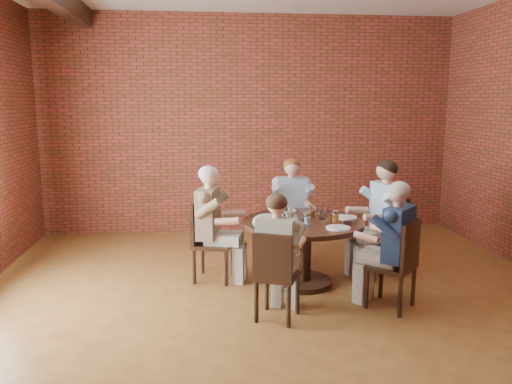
{
  "coord_description": "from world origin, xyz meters",
  "views": [
    {
      "loc": [
        -0.79,
        -4.42,
        2.07
      ],
      "look_at": [
        -0.18,
        1.0,
        1.08
      ],
      "focal_mm": 35.0,
      "sensor_mm": 36.0,
      "label": 1
    }
  ],
  "objects": [
    {
      "name": "floor",
      "position": [
        0.0,
        0.0,
        0.0
      ],
      "size": [
        7.0,
        7.0,
        0.0
      ],
      "primitive_type": "plane",
      "color": "olive",
      "rests_on": "ground"
    },
    {
      "name": "wall_back",
      "position": [
        0.0,
        3.5,
        1.7
      ],
      "size": [
        7.0,
        0.0,
        7.0
      ],
      "primitive_type": "plane",
      "rotation": [
        1.57,
        0.0,
        0.0
      ],
      "color": "maroon",
      "rests_on": "ground"
    },
    {
      "name": "dining_table",
      "position": [
        0.34,
        0.94,
        0.53
      ],
      "size": [
        1.36,
        1.36,
        0.75
      ],
      "color": "black",
      "rests_on": "floor"
    },
    {
      "name": "chair_a",
      "position": [
        1.43,
        1.17,
        0.52
      ],
      "size": [
        0.54,
        0.54,
        0.97
      ],
      "rotation": [
        0.0,
        0.0,
        -1.36
      ],
      "color": "black",
      "rests_on": "floor"
    },
    {
      "name": "diner_a",
      "position": [
        1.34,
        1.15,
        0.69
      ],
      "size": [
        0.79,
        0.69,
        1.39
      ],
      "primitive_type": null,
      "rotation": [
        0.0,
        0.0,
        -1.36
      ],
      "color": "teal",
      "rests_on": "floor"
    },
    {
      "name": "chair_b",
      "position": [
        0.41,
        2.05,
        0.51
      ],
      "size": [
        0.45,
        0.45,
        0.93
      ],
      "rotation": [
        0.0,
        0.0,
        -0.06
      ],
      "color": "black",
      "rests_on": "floor"
    },
    {
      "name": "diner_b",
      "position": [
        0.4,
        1.96,
        0.66
      ],
      "size": [
        0.56,
        0.68,
        1.33
      ],
      "primitive_type": null,
      "rotation": [
        0.0,
        0.0,
        -0.06
      ],
      "color": "#8D9DB4",
      "rests_on": "floor"
    },
    {
      "name": "chair_c",
      "position": [
        -0.74,
        1.23,
        0.51
      ],
      "size": [
        0.53,
        0.53,
        0.94
      ],
      "rotation": [
        0.0,
        0.0,
        1.31
      ],
      "color": "black",
      "rests_on": "floor"
    },
    {
      "name": "diner_c",
      "position": [
        -0.66,
        1.21,
        0.67
      ],
      "size": [
        0.78,
        0.69,
        1.34
      ],
      "primitive_type": null,
      "rotation": [
        0.0,
        0.0,
        1.31
      ],
      "color": "brown",
      "rests_on": "floor"
    },
    {
      "name": "chair_d",
      "position": [
        -0.11,
        0.01,
        0.48
      ],
      "size": [
        0.5,
        0.5,
        0.88
      ],
      "rotation": [
        0.0,
        0.0,
        2.69
      ],
      "color": "black",
      "rests_on": "floor"
    },
    {
      "name": "diner_d",
      "position": [
        -0.08,
        0.07,
        0.62
      ],
      "size": [
        0.67,
        0.72,
        1.23
      ],
      "primitive_type": null,
      "rotation": [
        0.0,
        0.0,
        2.69
      ],
      "color": "tan",
      "rests_on": "floor"
    },
    {
      "name": "chair_e",
      "position": [
        1.16,
        0.15,
        0.5
      ],
      "size": [
        0.58,
        0.58,
        0.92
      ],
      "rotation": [
        0.0,
        0.0,
        3.94
      ],
      "color": "black",
      "rests_on": "floor"
    },
    {
      "name": "diner_e",
      "position": [
        1.1,
        0.2,
        0.65
      ],
      "size": [
        0.8,
        0.8,
        1.3
      ],
      "primitive_type": null,
      "rotation": [
        0.0,
        0.0,
        3.94
      ],
      "color": "#1B2D4E",
      "rests_on": "floor"
    },
    {
      "name": "plate_a",
      "position": [
        0.85,
        1.01,
        0.76
      ],
      "size": [
        0.26,
        0.26,
        0.01
      ],
      "primitive_type": "cylinder",
      "color": "white",
      "rests_on": "dining_table"
    },
    {
      "name": "plate_b",
      "position": [
        0.23,
        1.43,
        0.76
      ],
      "size": [
        0.26,
        0.26,
        0.01
      ],
      "primitive_type": "cylinder",
      "color": "white",
      "rests_on": "dining_table"
    },
    {
      "name": "plate_c",
      "position": [
        -0.02,
        1.15,
        0.76
      ],
      "size": [
        0.26,
        0.26,
        0.01
      ],
      "primitive_type": "cylinder",
      "color": "white",
      "rests_on": "dining_table"
    },
    {
      "name": "plate_d",
      "position": [
        0.64,
        0.55,
        0.76
      ],
      "size": [
        0.26,
        0.26,
        0.01
      ],
      "primitive_type": "cylinder",
      "color": "white",
      "rests_on": "dining_table"
    },
    {
      "name": "glass_a",
      "position": [
        0.58,
        0.99,
        0.82
      ],
      "size": [
        0.07,
        0.07,
        0.14
      ],
      "primitive_type": "cylinder",
      "color": "white",
      "rests_on": "dining_table"
    },
    {
      "name": "glass_b",
      "position": [
        0.48,
        1.07,
        0.82
      ],
      "size": [
        0.07,
        0.07,
        0.14
      ],
      "primitive_type": "cylinder",
      "color": "white",
      "rests_on": "dining_table"
    },
    {
      "name": "glass_c",
      "position": [
        0.08,
        1.27,
        0.82
      ],
      "size": [
        0.07,
        0.07,
        0.14
      ],
      "primitive_type": "cylinder",
      "color": "white",
      "rests_on": "dining_table"
    },
    {
      "name": "glass_d",
      "position": [
        0.19,
        1.01,
        0.82
      ],
      "size": [
        0.07,
        0.07,
        0.14
      ],
      "primitive_type": "cylinder",
      "color": "white",
      "rests_on": "dining_table"
    },
    {
      "name": "glass_e",
      "position": [
        0.07,
        0.87,
        0.82
      ],
      "size": [
        0.07,
        0.07,
        0.14
      ],
      "primitive_type": "cylinder",
      "color": "white",
      "rests_on": "dining_table"
    },
    {
      "name": "glass_f",
      "position": [
        0.18,
        0.66,
        0.82
      ],
      "size": [
        0.07,
        0.07,
        0.14
      ],
      "primitive_type": "cylinder",
      "color": "white",
      "rests_on": "dining_table"
    },
    {
      "name": "glass_g",
      "position": [
        0.35,
        0.74,
        0.82
      ],
      "size": [
        0.07,
        0.07,
        0.14
      ],
      "primitive_type": "cylinder",
      "color": "white",
      "rests_on": "dining_table"
    },
    {
      "name": "glass_h",
      "position": [
        0.68,
        0.8,
        0.82
      ],
      "size": [
        0.07,
        0.07,
        0.14
      ],
      "primitive_type": "cylinder",
      "color": "white",
      "rests_on": "dining_table"
    },
    {
      "name": "smartphone",
      "position": [
        0.8,
        0.77,
        0.75
      ],
      "size": [
        0.12,
        0.17,
        0.01
      ],
      "primitive_type": "cube",
      "rotation": [
        0.0,
        0.0,
        -0.29
      ],
      "color": "black",
      "rests_on": "dining_table"
    }
  ]
}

